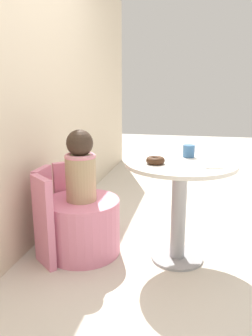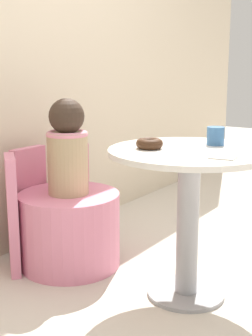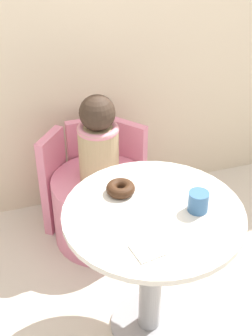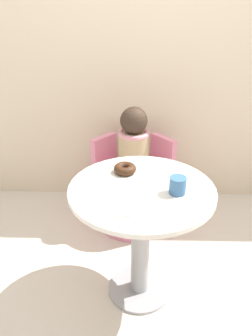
# 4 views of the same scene
# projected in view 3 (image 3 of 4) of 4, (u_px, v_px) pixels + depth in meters

# --- Properties ---
(ground_plane) EXTENTS (12.00, 12.00, 0.00)m
(ground_plane) POSITION_uv_depth(u_px,v_px,m) (157.00, 327.00, 2.22)
(ground_plane) COLOR beige
(back_wall) EXTENTS (6.00, 0.06, 2.40)m
(back_wall) POSITION_uv_depth(u_px,v_px,m) (87.00, 7.00, 2.44)
(back_wall) COLOR beige
(back_wall) RESTS_ON ground_plane
(round_table) EXTENTS (0.73, 0.73, 0.70)m
(round_table) POSITION_uv_depth(u_px,v_px,m) (152.00, 246.00, 1.95)
(round_table) COLOR #99999E
(round_table) RESTS_ON ground_plane
(tub_chair) EXTENTS (0.54, 0.54, 0.40)m
(tub_chair) POSITION_uv_depth(u_px,v_px,m) (101.00, 209.00, 2.64)
(tub_chair) COLOR pink
(tub_chair) RESTS_ON ground_plane
(booth_backrest) EXTENTS (0.63, 0.23, 0.62)m
(booth_backrest) POSITION_uv_depth(u_px,v_px,m) (90.00, 172.00, 2.76)
(booth_backrest) COLOR pink
(booth_backrest) RESTS_ON ground_plane
(child_figure) EXTENTS (0.22, 0.22, 0.50)m
(child_figure) POSITION_uv_depth(u_px,v_px,m) (98.00, 142.00, 2.40)
(child_figure) COLOR tan
(child_figure) RESTS_ON tub_chair
(donut) EXTENTS (0.12, 0.12, 0.05)m
(donut) POSITION_uv_depth(u_px,v_px,m) (121.00, 188.00, 1.93)
(donut) COLOR #3D2314
(donut) RESTS_ON round_table
(cup) EXTENTS (0.08, 0.08, 0.08)m
(cup) POSITION_uv_depth(u_px,v_px,m) (198.00, 202.00, 1.83)
(cup) COLOR #386699
(cup) RESTS_ON round_table
(paper_napkin) EXTENTS (0.12, 0.12, 0.01)m
(paper_napkin) POSITION_uv_depth(u_px,v_px,m) (147.00, 250.00, 1.66)
(paper_napkin) COLOR silver
(paper_napkin) RESTS_ON round_table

